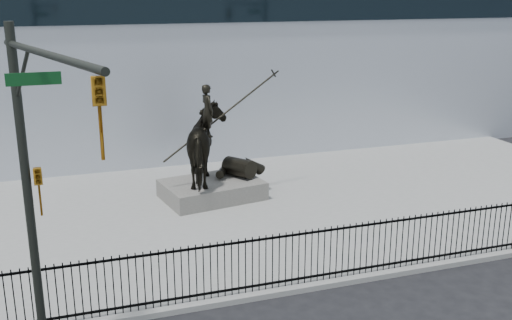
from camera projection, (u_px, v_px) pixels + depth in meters
name	position (u px, v px, depth m)	size (l,w,h in m)	color
ground	(345.00, 308.00, 14.74)	(120.00, 120.00, 0.00)	black
plaza	(255.00, 209.00, 21.09)	(30.00, 12.00, 0.15)	gray
building	(176.00, 49.00, 31.70)	(44.00, 14.00, 9.00)	silver
picket_fence	(325.00, 254.00, 15.63)	(22.10, 0.10, 1.50)	black
statue_plinth	(212.00, 190.00, 21.93)	(3.45, 2.37, 0.65)	#595651
equestrian_statue	(213.00, 145.00, 21.50)	(4.37, 3.08, 3.75)	black
traffic_signal_left	(39.00, 189.00, 10.97)	(1.52, 4.84, 7.00)	black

